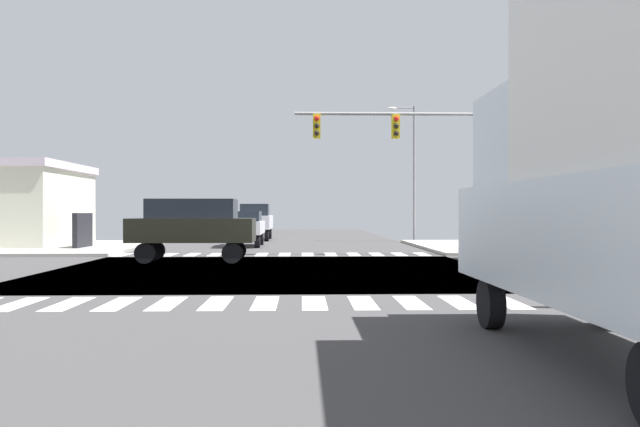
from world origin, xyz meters
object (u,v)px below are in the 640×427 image
Objects in this scene: street_lamp at (410,161)px; box_truck_trailing_3 at (638,154)px; sedan_outer_2 at (246,225)px; pickup_inner_3 at (256,220)px; suv_crossing_1 at (192,224)px; traffic_signal_mast at (406,143)px; sedan_nearside_1 at (228,221)px; box_truck_queued_2 at (583,193)px.

street_lamp reaches higher than box_truck_trailing_3.
pickup_inner_3 reaches higher than sedan_outer_2.
suv_crossing_1 is at bearing 116.32° from box_truck_trailing_3.
traffic_signal_mast is 1.86× the size of sedan_nearside_1.
box_truck_queued_2 is 17.18m from sedan_outer_2.
box_truck_trailing_3 is at bearing -94.96° from street_lamp.
street_lamp is (2.32, 12.22, 0.18)m from traffic_signal_mast.
pickup_inner_3 is at bearing 176.45° from suv_crossing_1.
street_lamp is 32.10m from box_truck_trailing_3.
sedan_nearside_1 is 10.79m from pickup_inner_3.
street_lamp is 19.29m from suv_crossing_1.
sedan_nearside_1 is at bearing 112.98° from traffic_signal_mast.
box_truck_trailing_3 is 1.41× the size of pickup_inner_3.
suv_crossing_1 is at bearing -124.98° from street_lamp.
street_lamp reaches higher than sedan_outer_2.
street_lamp is at bearing 135.79° from sedan_nearside_1.
box_truck_queued_2 is (14.79, -0.00, 1.17)m from suv_crossing_1.
sedan_outer_2 is 7.32m from pickup_inner_3.
street_lamp is 1.83× the size of suv_crossing_1.
traffic_signal_mast reaches higher than pickup_inner_3.
street_lamp is 1.17× the size of box_truck_queued_2.
suv_crossing_1 is 17.61m from pickup_inner_3.
box_truck_trailing_3 is 27.56m from sedan_outer_2.
box_truck_queued_2 is 1.67× the size of sedan_outer_2.
box_truck_trailing_3 is at bearing -91.31° from traffic_signal_mast.
box_truck_trailing_3 reaches higher than pickup_inner_3.
street_lamp is 10.65m from pickup_inner_3.
suv_crossing_1 is at bearing -158.87° from traffic_signal_mast.
box_truck_queued_2 is at bearing -27.84° from traffic_signal_mast.
street_lamp is at bearing -151.68° from sedan_outer_2.
street_lamp reaches higher than pickup_inner_3.
traffic_signal_mast is 27.02m from sedan_nearside_1.
traffic_signal_mast is 0.95× the size of street_lamp.
pickup_inner_3 is (0.00, 7.32, 0.17)m from sedan_outer_2.
sedan_outer_2 is (-13.70, 10.26, -1.45)m from box_truck_queued_2.
sedan_nearside_1 is at bearing -149.14° from box_truck_queued_2.
traffic_signal_mast reaches higher than box_truck_trailing_3.
box_truck_queued_2 is at bearing -75.79° from street_lamp.
sedan_nearside_1 is (-10.45, 24.65, -3.71)m from traffic_signal_mast.
sedan_nearside_1 is at bearing -176.09° from suv_crossing_1.
street_lamp is at bearing -165.79° from box_truck_queued_2.
box_truck_trailing_3 is at bearing 26.32° from suv_crossing_1.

